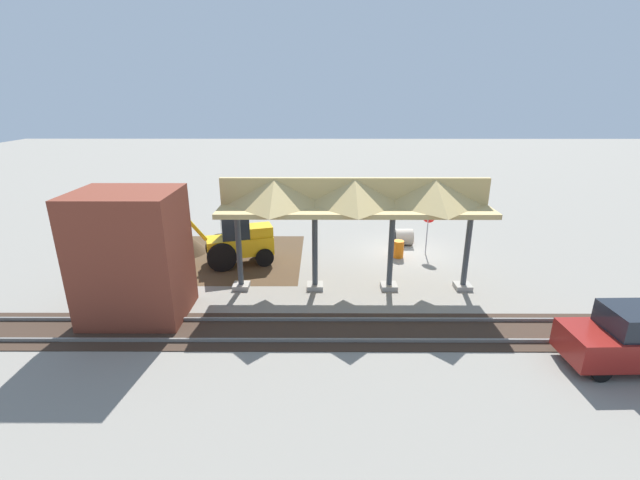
{
  "coord_description": "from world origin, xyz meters",
  "views": [
    {
      "loc": [
        4.49,
        21.74,
        8.14
      ],
      "look_at": [
        4.56,
        2.77,
        1.6
      ],
      "focal_mm": 24.0,
      "sensor_mm": 36.0,
      "label": 1
    }
  ],
  "objects": [
    {
      "name": "concrete_pipe",
      "position": [
        -0.14,
        -1.09,
        0.46
      ],
      "size": [
        0.99,
        0.92,
        0.92
      ],
      "color": "#9E9384",
      "rests_on": "ground"
    },
    {
      "name": "stop_sign",
      "position": [
        -1.07,
        0.33,
        1.8
      ],
      "size": [
        0.63,
        0.48,
        2.49
      ],
      "color": "gray",
      "rests_on": "ground"
    },
    {
      "name": "rail_tracks",
      "position": [
        0.0,
        8.26,
        0.03
      ],
      "size": [
        60.0,
        2.58,
        0.15
      ],
      "color": "slate",
      "rests_on": "ground"
    },
    {
      "name": "brick_utility_building",
      "position": [
        11.49,
        7.01,
        2.43
      ],
      "size": [
        3.66,
        2.93,
        4.86
      ],
      "primitive_type": "cube",
      "color": "brown",
      "rests_on": "ground"
    },
    {
      "name": "backhoe",
      "position": [
        8.68,
        1.81,
        1.27
      ],
      "size": [
        5.25,
        2.64,
        2.82
      ],
      "color": "#EAB214",
      "rests_on": "ground"
    },
    {
      "name": "dirt_mound",
      "position": [
        11.91,
        0.15,
        0.0
      ],
      "size": [
        4.94,
        4.94,
        2.38
      ],
      "primitive_type": "cone",
      "color": "#4C3823",
      "rests_on": "ground"
    },
    {
      "name": "platform_canopy",
      "position": [
        3.15,
        4.63,
        4.15
      ],
      "size": [
        10.95,
        3.2,
        4.9
      ],
      "color": "#9E998E",
      "rests_on": "ground"
    },
    {
      "name": "ground_plane",
      "position": [
        0.0,
        0.0,
        0.0
      ],
      "size": [
        120.0,
        120.0,
        0.0
      ],
      "primitive_type": "plane",
      "color": "gray"
    },
    {
      "name": "traffic_barrel",
      "position": [
        0.49,
        0.87,
        0.45
      ],
      "size": [
        0.56,
        0.56,
        0.9
      ],
      "primitive_type": "cylinder",
      "color": "orange",
      "rests_on": "ground"
    },
    {
      "name": "dirt_work_zone",
      "position": [
        10.23,
        0.96,
        0.0
      ],
      "size": [
        9.37,
        7.0,
        0.01
      ],
      "primitive_type": "cube",
      "color": "#4C3823",
      "rests_on": "ground"
    },
    {
      "name": "distant_parked_car",
      "position": [
        -5.24,
        10.24,
        0.98
      ],
      "size": [
        4.25,
        1.86,
        1.98
      ],
      "color": "maroon",
      "rests_on": "ground"
    }
  ]
}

